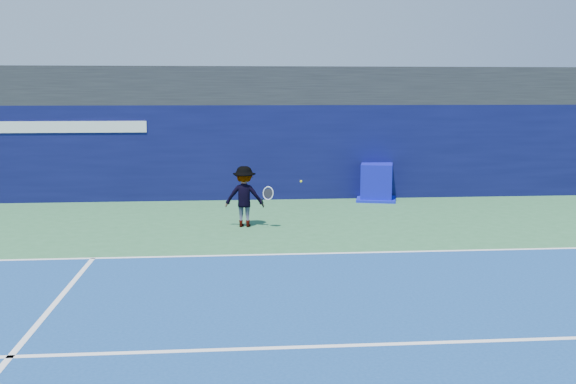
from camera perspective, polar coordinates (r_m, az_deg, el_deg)
The scene contains 8 objects.
ground at distance 10.95m, azimuth 6.32°, elevation -9.38°, with size 80.00×80.00×0.00m, color #2F693D.
baseline at distance 13.78m, azimuth 3.92°, elevation -5.46°, with size 24.00×0.10×0.01m, color white.
service_line at distance 9.11m, azimuth 8.79°, elevation -13.23°, with size 24.00×0.10×0.01m, color white.
stadium_band at distance 21.79m, azimuth 0.61°, elevation 9.39°, with size 36.00×3.00×1.20m, color black.
back_wall_assembly at distance 20.88m, azimuth 0.84°, elevation 3.64°, with size 36.00×1.03×3.00m.
equipment_cart at distance 20.54m, azimuth 7.87°, elevation 0.75°, with size 1.48×1.48×1.17m.
tennis_player at distance 16.38m, azimuth -3.89°, elevation -0.40°, with size 1.27×0.74×1.55m.
tennis_ball at distance 16.47m, azimuth 1.17°, elevation 0.96°, with size 0.06×0.06×0.06m.
Camera 1 is at (-2.05, -10.19, 3.43)m, focal length 40.00 mm.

